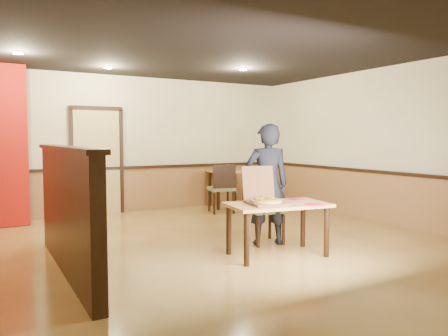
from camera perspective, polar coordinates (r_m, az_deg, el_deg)
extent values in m
plane|color=tan|center=(6.26, -1.29, -10.26)|extent=(7.00, 7.00, 0.00)
plane|color=black|center=(6.19, -1.33, 15.73)|extent=(7.00, 7.00, 0.00)
plane|color=#EFE9BB|center=(9.30, -11.52, 3.05)|extent=(7.00, 0.00, 7.00)
plane|color=#EFE9BB|center=(8.31, 20.55, 2.77)|extent=(0.00, 7.00, 7.00)
cube|color=olive|center=(9.33, -11.39, -2.79)|extent=(7.00, 0.04, 0.90)
cube|color=black|center=(9.27, -11.39, 0.08)|extent=(7.00, 0.06, 0.06)
cube|color=olive|center=(8.35, 20.25, -3.75)|extent=(0.04, 7.00, 0.90)
cube|color=black|center=(8.29, 20.24, -0.54)|extent=(0.06, 7.00, 0.06)
cube|color=#D4BB6D|center=(9.06, -16.24, 0.73)|extent=(0.90, 0.06, 2.10)
cube|color=black|center=(5.29, -19.80, -5.39)|extent=(0.14, 3.00, 1.40)
cube|color=black|center=(5.22, -19.99, 2.43)|extent=(0.20, 3.10, 0.05)
cylinder|color=beige|center=(7.28, -25.30, 13.43)|extent=(0.14, 0.14, 0.02)
cylinder|color=beige|center=(8.21, -14.91, 12.55)|extent=(0.14, 0.14, 0.02)
cylinder|color=beige|center=(8.16, 2.49, 12.73)|extent=(0.14, 0.14, 0.02)
cube|color=tan|center=(5.72, 6.98, -4.78)|extent=(1.38, 0.91, 0.04)
cylinder|color=black|center=(5.29, 2.98, -9.29)|extent=(0.07, 0.07, 0.65)
cylinder|color=black|center=(5.81, 0.63, -8.08)|extent=(0.07, 0.07, 0.65)
cylinder|color=black|center=(5.83, 13.25, -8.14)|extent=(0.07, 0.07, 0.65)
cylinder|color=black|center=(6.31, 10.27, -7.18)|extent=(0.07, 0.07, 0.65)
cube|color=#626D3F|center=(6.41, 5.29, -5.41)|extent=(0.55, 0.55, 0.06)
cube|color=black|center=(6.57, 4.38, -2.81)|extent=(0.47, 0.10, 0.47)
cylinder|color=black|center=(6.20, 4.49, -8.37)|extent=(0.05, 0.05, 0.43)
cylinder|color=black|center=(6.55, 2.84, -7.68)|extent=(0.05, 0.05, 0.43)
cylinder|color=black|center=(6.39, 7.78, -8.02)|extent=(0.05, 0.05, 0.43)
cylinder|color=black|center=(6.74, 6.00, -7.38)|extent=(0.05, 0.05, 0.43)
cube|color=#626D3F|center=(8.97, -0.37, -2.71)|extent=(0.59, 0.59, 0.06)
cube|color=black|center=(8.73, 0.04, -1.13)|extent=(0.47, 0.15, 0.47)
cylinder|color=black|center=(9.26, 0.49, -4.24)|extent=(0.05, 0.05, 0.43)
cylinder|color=black|center=(8.88, 1.26, -4.60)|extent=(0.05, 0.05, 0.43)
cylinder|color=black|center=(9.15, -1.95, -4.34)|extent=(0.05, 0.05, 0.43)
cylinder|color=black|center=(8.76, -1.28, -4.71)|extent=(0.05, 0.05, 0.43)
cube|color=#626D3F|center=(9.45, 4.42, -2.84)|extent=(0.45, 0.45, 0.05)
cube|color=black|center=(9.28, 5.16, -1.56)|extent=(0.40, 0.07, 0.40)
cylinder|color=black|center=(9.72, 4.56, -4.05)|extent=(0.04, 0.04, 0.36)
cylinder|color=black|center=(9.46, 5.88, -4.29)|extent=(0.04, 0.04, 0.36)
cylinder|color=black|center=(9.51, 2.94, -4.22)|extent=(0.04, 0.04, 0.36)
cylinder|color=black|center=(9.24, 4.24, -4.47)|extent=(0.04, 0.04, 0.36)
cube|color=tan|center=(9.64, 0.38, -0.42)|extent=(0.89, 0.89, 0.04)
cylinder|color=black|center=(9.30, -0.76, -3.12)|extent=(0.07, 0.07, 0.78)
cylinder|color=black|center=(9.87, -1.85, -2.71)|extent=(0.07, 0.07, 0.78)
cylinder|color=black|center=(9.50, 2.70, -2.97)|extent=(0.07, 0.07, 0.78)
cylinder|color=black|center=(10.06, 1.44, -2.58)|extent=(0.07, 0.07, 0.78)
imported|color=black|center=(6.29, 5.64, -2.15)|extent=(0.74, 0.62, 1.74)
cube|color=brown|center=(5.59, 5.60, -4.60)|extent=(0.51, 0.51, 0.03)
cube|color=brown|center=(5.80, 4.51, -1.93)|extent=(0.45, 0.16, 0.44)
cylinder|color=gold|center=(5.59, 5.60, -4.30)|extent=(0.52, 0.52, 0.03)
cube|color=red|center=(5.67, 11.72, -4.68)|extent=(0.24, 0.24, 0.00)
cylinder|color=white|center=(5.65, 11.49, -4.65)|extent=(0.04, 0.18, 0.01)
cube|color=white|center=(5.69, 11.95, -4.61)|extent=(0.05, 0.19, 0.00)
cube|color=red|center=(6.11, 9.49, -4.03)|extent=(0.23, 0.23, 0.00)
cylinder|color=white|center=(6.10, 9.27, -3.99)|extent=(0.02, 0.19, 0.01)
cube|color=white|center=(6.13, 9.71, -3.97)|extent=(0.02, 0.20, 0.00)
cylinder|color=brown|center=(9.51, 0.51, 0.05)|extent=(0.05, 0.05, 0.14)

